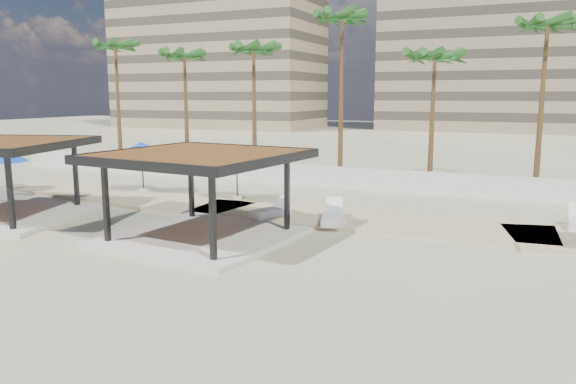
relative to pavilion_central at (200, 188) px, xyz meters
The scene contains 17 objects.
ground 3.77m from the pavilion_central, 30.08° to the right, with size 200.00×200.00×0.00m, color tan.
promenade 7.96m from the pavilion_central, 52.10° to the left, with size 44.45×7.97×0.24m.
boundary_wall 14.74m from the pavilion_central, 79.26° to the left, with size 56.00×0.30×1.20m, color silver.
building_west 78.28m from the pavilion_central, 120.59° to the left, with size 34.00×16.00×32.40m.
building_mid 77.68m from the pavilion_central, 84.96° to the left, with size 38.00×16.00×30.40m.
pavilion_central is the anchor object (origin of this frame).
umbrella_a 16.32m from the pavilion_central, 165.03° to the left, with size 3.33×3.33×2.27m.
umbrella_b 7.87m from the pavilion_central, 109.04° to the left, with size 2.95×2.95×2.62m.
umbrella_f 11.28m from the pavilion_central, 139.67° to the left, with size 3.49×3.49×2.78m.
lounger_a 4.68m from the pavilion_central, 77.56° to the left, with size 1.35×2.24×0.81m.
lounger_b 6.01m from the pavilion_central, 47.62° to the left, with size 1.33×2.47×0.89m.
palm_a 25.68m from the pavilion_central, 137.54° to the left, with size 3.00×3.00×10.08m.
palm_b 21.90m from the pavilion_central, 125.63° to the left, with size 3.00×3.00×9.22m.
palm_c 18.71m from the pavilion_central, 110.77° to the left, with size 3.00×3.00×9.40m.
palm_d 19.04m from the pavilion_central, 90.88° to the left, with size 3.00×3.00×11.26m.
palm_e 18.59m from the pavilion_central, 71.17° to the left, with size 3.00×3.00×8.65m.
palm_f 21.81m from the pavilion_central, 55.41° to the left, with size 3.00×3.00×10.23m.
Camera 1 is at (9.08, -16.41, 5.59)m, focal length 35.00 mm.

